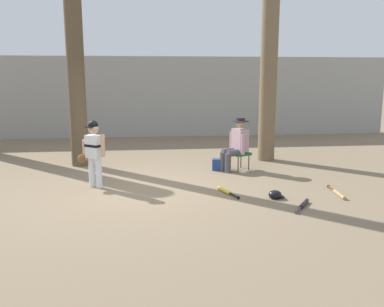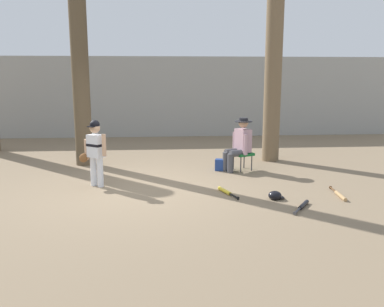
{
  "view_description": "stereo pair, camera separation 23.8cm",
  "coord_description": "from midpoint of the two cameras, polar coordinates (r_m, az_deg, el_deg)",
  "views": [
    {
      "loc": [
        0.21,
        -7.52,
        2.13
      ],
      "look_at": [
        1.03,
        -0.29,
        0.75
      ],
      "focal_mm": 38.36,
      "sensor_mm": 36.0,
      "label": 1
    },
    {
      "loc": [
        0.44,
        -7.54,
        2.13
      ],
      "look_at": [
        1.03,
        -0.29,
        0.75
      ],
      "focal_mm": 38.36,
      "sensor_mm": 36.0,
      "label": 2
    }
  ],
  "objects": [
    {
      "name": "seated_spectator",
      "position": [
        9.34,
        7.33,
        1.47
      ],
      "size": [
        0.67,
        0.55,
        1.2
      ],
      "color": "#47474C",
      "rests_on": "ground"
    },
    {
      "name": "handbag_beside_stool",
      "position": [
        9.39,
        5.03,
        -1.59
      ],
      "size": [
        0.38,
        0.27,
        0.26
      ],
      "primitive_type": "cube",
      "rotation": [
        0.0,
        0.0,
        -0.28
      ],
      "color": "navy",
      "rests_on": "ground"
    },
    {
      "name": "ground_plane",
      "position": [
        7.83,
        -6.82,
        -5.12
      ],
      "size": [
        60.0,
        60.0,
        0.0
      ],
      "primitive_type": "plane",
      "color": "#7F6B51"
    },
    {
      "name": "bat_yellow_trainer",
      "position": [
        7.62,
        5.64,
        -5.3
      ],
      "size": [
        0.29,
        0.71,
        0.07
      ],
      "color": "yellow",
      "rests_on": "ground"
    },
    {
      "name": "concrete_back_wall",
      "position": [
        14.66,
        -5.91,
        7.82
      ],
      "size": [
        18.0,
        0.36,
        2.79
      ],
      "primitive_type": "cube",
      "color": "#9E9E99",
      "rests_on": "ground"
    },
    {
      "name": "bat_wood_tan",
      "position": [
        7.88,
        20.64,
        -5.4
      ],
      "size": [
        0.14,
        0.81,
        0.07
      ],
      "color": "tan",
      "rests_on": "ground"
    },
    {
      "name": "batting_helmet_black",
      "position": [
        7.39,
        12.38,
        -5.73
      ],
      "size": [
        0.28,
        0.21,
        0.16
      ],
      "color": "black",
      "rests_on": "ground"
    },
    {
      "name": "tree_near_player",
      "position": [
        10.16,
        -14.8,
        14.98
      ],
      "size": [
        0.59,
        0.59,
        6.48
      ],
      "color": "brown",
      "rests_on": "ground"
    },
    {
      "name": "folding_stool",
      "position": [
        9.44,
        7.78,
        -0.14
      ],
      "size": [
        0.53,
        0.53,
        0.41
      ],
      "color": "#196B2D",
      "rests_on": "ground"
    },
    {
      "name": "young_ballplayer",
      "position": [
        8.11,
        -12.53,
        0.64
      ],
      "size": [
        0.59,
        0.4,
        1.31
      ],
      "color": "white",
      "rests_on": "ground"
    },
    {
      "name": "tree_behind_spectator",
      "position": [
        10.52,
        11.93,
        12.46
      ],
      "size": [
        0.71,
        0.71,
        5.73
      ],
      "color": "brown",
      "rests_on": "ground"
    },
    {
      "name": "bat_black_composite",
      "position": [
        7.06,
        16.07,
        -6.99
      ],
      "size": [
        0.47,
        0.62,
        0.07
      ],
      "color": "black",
      "rests_on": "ground"
    }
  ]
}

